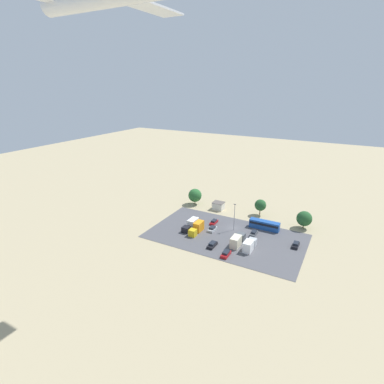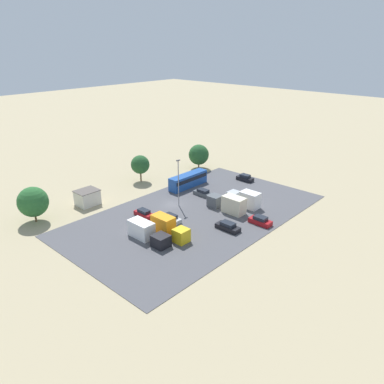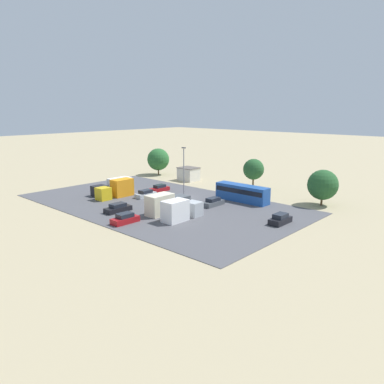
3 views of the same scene
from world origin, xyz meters
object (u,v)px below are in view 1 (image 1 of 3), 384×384
shed_building (218,206)px  bus (264,225)px  parked_truck_1 (197,228)px  parked_car_0 (214,222)px  parked_car_2 (212,245)px  parked_truck_0 (191,225)px  parked_car_5 (212,229)px  parked_car_1 (296,245)px  parked_car_3 (226,254)px  parked_truck_3 (249,245)px  parked_car_4 (254,233)px  parked_truck_2 (237,240)px

shed_building → bus: shed_building is taller
parked_truck_1 → parked_car_0: bearing=-103.9°
parked_car_2 → parked_truck_1: size_ratio=0.60×
parked_car_2 → parked_truck_0: (12.41, -8.28, 0.73)m
parked_car_0 → parked_car_5: (-1.93, 5.53, 0.02)m
parked_car_1 → parked_truck_0: bearing=-173.0°
parked_car_2 → parked_truck_0: size_ratio=0.53×
parked_car_5 → parked_car_3: bearing=-51.0°
bus → parked_truck_3: (0.14, 16.49, -0.15)m
parked_car_4 → parked_car_5: bearing=15.5°
parked_car_3 → parked_truck_1: 17.80m
parked_car_3 → parked_truck_2: 8.13m
shed_building → parked_car_1: shed_building is taller
parked_truck_3 → shed_building: bearing=131.0°
parked_truck_3 → parked_truck_0: bearing=169.4°
parked_car_2 → parked_car_4: bearing=56.6°
bus → parked_car_2: bus is taller
shed_building → parked_truck_3: parked_truck_3 is taller
parked_car_3 → parked_truck_1: bearing=-32.5°
parked_car_0 → parked_truck_3: parked_truck_3 is taller
parked_truck_3 → parked_car_4: bearing=99.7°
parked_car_3 → parked_truck_1: parked_truck_1 is taller
parked_car_0 → parked_truck_0: size_ratio=0.50×
parked_car_3 → parked_truck_0: size_ratio=0.50×
parked_truck_0 → parked_truck_1: size_ratio=1.13×
parked_car_2 → parked_car_3: bearing=-27.3°
parked_car_0 → parked_car_2: 17.08m
bus → parked_car_5: bus is taller
parked_car_3 → parked_truck_3: bearing=-125.5°
shed_building → parked_car_1: bearing=154.7°
shed_building → parked_car_5: bearing=107.8°
parked_car_1 → parked_truck_1: (32.66, 6.32, 0.92)m
shed_building → parked_truck_1: parked_truck_1 is taller
parked_car_5 → parked_truck_0: parked_truck_0 is taller
parked_truck_2 → parked_truck_1: bearing=174.6°
parked_car_1 → parked_truck_2: size_ratio=0.50×
parked_car_2 → parked_truck_3: (-11.04, -3.92, 0.92)m
bus → parked_car_1: 14.70m
bus → parked_truck_2: 16.12m
parked_car_4 → parked_truck_0: bearing=15.0°
parked_car_0 → parked_truck_2: bearing=141.0°
parked_car_2 → parked_truck_3: size_ratio=0.64×
parked_car_5 → parked_car_4: bearing=15.5°
shed_building → parked_car_4: 25.10m
bus → parked_car_5: size_ratio=2.49×
parked_car_4 → parked_truck_1: size_ratio=0.58×
parked_car_2 → parked_car_5: (4.76, -10.19, -0.01)m
parked_truck_3 → bus: bearing=89.5°
parked_car_3 → parked_car_2: bearing=-27.3°
bus → parked_car_5: (15.94, 10.21, -1.07)m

